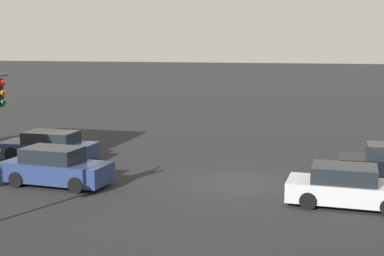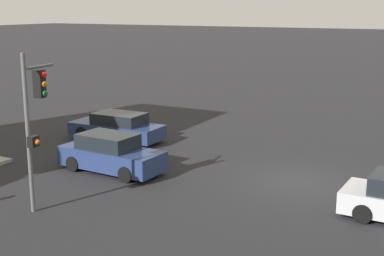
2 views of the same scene
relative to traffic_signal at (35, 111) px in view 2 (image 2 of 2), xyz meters
The scene contains 4 objects.
ground_plane 10.04m from the traffic_signal, 134.74° to the right, with size 300.00×300.00×0.00m, color black.
traffic_signal is the anchor object (origin of this frame).
crossing_car_1 9.63m from the traffic_signal, 69.65° to the right, with size 4.77×1.93×1.41m.
crossing_car_3 5.12m from the traffic_signal, 84.64° to the right, with size 4.46×2.01×1.54m.
Camera 2 is at (-5.66, 19.02, 6.51)m, focal length 50.00 mm.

